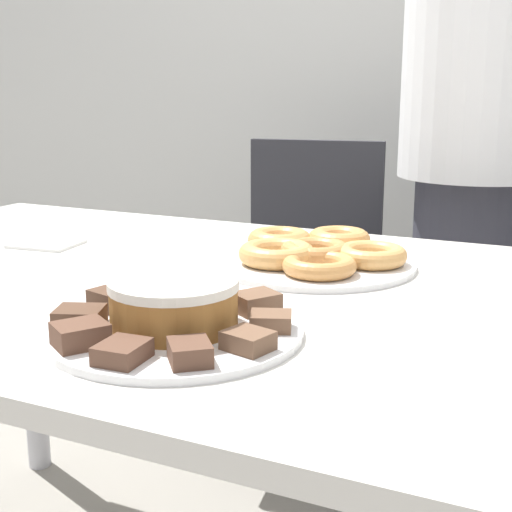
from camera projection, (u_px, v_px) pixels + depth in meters
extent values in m
cube|color=silver|center=(476.00, 2.00, 2.33)|extent=(8.00, 0.05, 2.60)
cube|color=silver|center=(289.00, 301.00, 1.08)|extent=(1.96, 0.94, 0.03)
cylinder|color=silver|center=(31.00, 347.00, 1.91)|extent=(0.06, 0.06, 0.70)
cylinder|color=#383842|center=(462.00, 334.00, 1.84)|extent=(0.28, 0.28, 0.82)
cylinder|color=white|center=(483.00, 39.00, 1.67)|extent=(0.37, 0.37, 0.65)
cylinder|color=black|center=(297.00, 445.00, 2.09)|extent=(0.44, 0.44, 0.01)
cylinder|color=#262626|center=(298.00, 378.00, 2.04)|extent=(0.06, 0.06, 0.40)
cube|color=#2D2D33|center=(300.00, 304.00, 1.99)|extent=(0.50, 0.50, 0.04)
cube|color=#2D2D33|center=(316.00, 211.00, 2.13)|extent=(0.40, 0.09, 0.42)
cylinder|color=white|center=(175.00, 331.00, 0.89)|extent=(0.32, 0.32, 0.01)
cylinder|color=white|center=(315.00, 263.00, 1.23)|extent=(0.35, 0.35, 0.01)
cylinder|color=#9E662D|center=(174.00, 308.00, 0.88)|extent=(0.16, 0.16, 0.05)
cylinder|color=white|center=(173.00, 284.00, 0.88)|extent=(0.16, 0.16, 0.01)
cube|color=brown|center=(271.00, 321.00, 0.88)|extent=(0.06, 0.06, 0.02)
cube|color=brown|center=(256.00, 302.00, 0.95)|extent=(0.07, 0.07, 0.03)
cube|color=#513828|center=(215.00, 293.00, 1.00)|extent=(0.05, 0.06, 0.02)
cube|color=brown|center=(163.00, 291.00, 1.00)|extent=(0.07, 0.07, 0.03)
cube|color=#513828|center=(112.00, 299.00, 0.96)|extent=(0.06, 0.06, 0.03)
cube|color=#513828|center=(80.00, 317.00, 0.90)|extent=(0.07, 0.07, 0.02)
cube|color=brown|center=(80.00, 334.00, 0.82)|extent=(0.07, 0.08, 0.03)
cube|color=brown|center=(122.00, 352.00, 0.78)|extent=(0.05, 0.06, 0.02)
cube|color=brown|center=(190.00, 352.00, 0.77)|extent=(0.07, 0.07, 0.02)
cube|color=brown|center=(248.00, 340.00, 0.81)|extent=(0.06, 0.06, 0.02)
torus|color=#C68447|center=(315.00, 251.00, 1.23)|extent=(0.12, 0.12, 0.03)
torus|color=#D18E4C|center=(339.00, 240.00, 1.30)|extent=(0.12, 0.12, 0.04)
torus|color=#D18E4C|center=(280.00, 240.00, 1.30)|extent=(0.12, 0.12, 0.04)
torus|color=tan|center=(277.00, 254.00, 1.21)|extent=(0.13, 0.13, 0.03)
torus|color=#D18E4C|center=(319.00, 265.00, 1.14)|extent=(0.12, 0.12, 0.03)
torus|color=tan|center=(371.00, 255.00, 1.20)|extent=(0.12, 0.12, 0.03)
cube|color=white|center=(46.00, 244.00, 1.39)|extent=(0.13, 0.11, 0.01)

